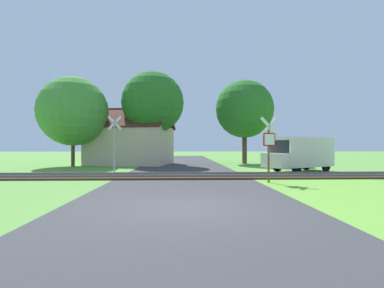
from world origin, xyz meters
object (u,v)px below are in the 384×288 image
house (131,144)px  tree_right (245,109)px  tree_left (73,111)px  mail_truck (300,153)px  tree_center (153,103)px  crossing_sign_far (114,140)px  stop_sign_near (269,144)px

house → tree_right: tree_right is taller
tree_left → mail_truck: (16.73, -5.66, -3.31)m
house → tree_right: bearing=16.3°
house → tree_center: 4.37m
tree_center → tree_right: bearing=13.2°
crossing_sign_far → house: (-0.50, 8.97, -0.20)m
crossing_sign_far → tree_center: size_ratio=0.43×
stop_sign_near → mail_truck: (3.76, 5.75, -0.52)m
house → tree_left: (-4.35, -2.39, 2.71)m
stop_sign_near → mail_truck: stop_sign_near is taller
stop_sign_near → tree_center: size_ratio=0.37×
house → tree_left: 5.66m
stop_sign_near → crossing_sign_far: size_ratio=0.86×
mail_truck → tree_right: bearing=-17.2°
house → tree_center: (2.10, -1.20, 3.64)m
stop_sign_near → mail_truck: size_ratio=0.58×
tree_left → tree_center: tree_center is taller
stop_sign_near → house: 16.27m
tree_left → tree_right: bearing=12.0°
crossing_sign_far → mail_truck: size_ratio=0.68×
tree_left → stop_sign_near: bearing=-41.4°
stop_sign_near → tree_center: (-6.52, 12.60, 3.71)m
tree_left → mail_truck: 17.97m
house → tree_right: size_ratio=1.02×
tree_right → tree_center: tree_center is taller
crossing_sign_far → mail_truck: (11.88, 0.91, -0.80)m
tree_center → mail_truck: bearing=-33.7°
stop_sign_near → mail_truck: 6.89m
stop_sign_near → crossing_sign_far: bearing=-42.9°
tree_center → crossing_sign_far: bearing=-101.6°
tree_center → mail_truck: 13.06m
crossing_sign_far → house: 8.99m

